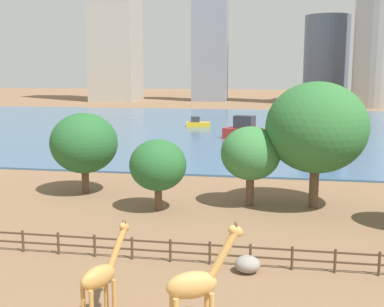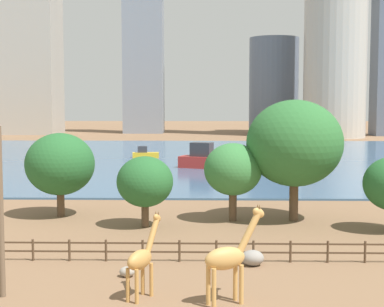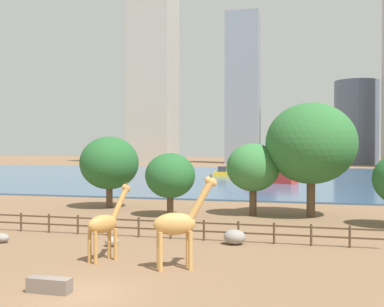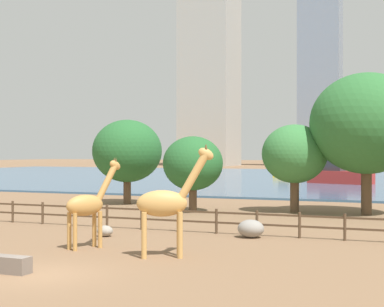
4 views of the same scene
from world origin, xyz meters
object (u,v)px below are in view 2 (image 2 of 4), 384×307
object	(u,v)px
giraffe_tall	(229,258)
tree_left_small	(145,182)
tree_right_small	(233,170)
boulder_near_fence	(127,272)
boat_ferry	(207,159)
tree_center_broad	(60,164)
giraffe_companion	(142,259)
boulder_small	(252,258)
tree_right_tall	(295,143)
utility_pole	(1,212)
boat_sailboat	(145,154)

from	to	relation	value
giraffe_tall	tree_left_small	size ratio (longest dim) A/B	0.85
giraffe_tall	tree_right_small	xyz separation A→B (m)	(1.09, 19.42, 1.92)
boulder_near_fence	tree_right_small	bearing A→B (deg)	67.22
boat_ferry	tree_center_broad	bearing A→B (deg)	-88.90
giraffe_companion	tree_left_small	distance (m)	16.37
boulder_small	tree_right_tall	xyz separation A→B (m)	(4.31, 13.11, 5.75)
boulder_near_fence	boulder_small	xyz separation A→B (m)	(6.96, 2.37, 0.17)
boulder_near_fence	boulder_small	bearing A→B (deg)	18.77
utility_pole	boat_ferry	xyz separation A→B (m)	(10.01, 54.97, -2.74)
giraffe_tall	giraffe_companion	size ratio (longest dim) A/B	1.14
utility_pole	boulder_small	bearing A→B (deg)	24.66
giraffe_companion	boulder_small	bearing A→B (deg)	-17.43
giraffe_tall	boulder_small	xyz separation A→B (m)	(1.64, 6.53, -1.75)
boat_ferry	tree_left_small	bearing A→B (deg)	-76.56
giraffe_tall	tree_right_small	bearing A→B (deg)	60.22
boulder_near_fence	tree_right_small	size ratio (longest dim) A/B	0.13
utility_pole	boulder_near_fence	xyz separation A→B (m)	(5.61, 3.41, -3.87)
giraffe_companion	boulder_near_fence	bearing A→B (deg)	46.26
boulder_small	boat_ferry	world-z (taller)	boat_ferry
boat_sailboat	boat_ferry	bearing A→B (deg)	-61.57
giraffe_tall	boulder_near_fence	distance (m)	7.02
boulder_near_fence	boat_ferry	size ratio (longest dim) A/B	0.10
tree_right_tall	boat_ferry	world-z (taller)	tree_right_tall
giraffe_tall	boat_ferry	bearing A→B (deg)	64.36
boulder_near_fence	boat_sailboat	world-z (taller)	boat_sailboat
tree_right_small	giraffe_companion	bearing A→B (deg)	-105.64
tree_right_small	boat_ferry	distance (m)	36.47
boat_ferry	tree_right_tall	bearing A→B (deg)	-58.82
utility_pole	boat_sailboat	size ratio (longest dim) A/B	1.83
utility_pole	tree_center_broad	xyz separation A→B (m)	(-2.17, 20.23, 0.19)
tree_center_broad	tree_right_tall	distance (m)	19.18
giraffe_companion	utility_pole	distance (m)	7.14
boat_sailboat	tree_right_tall	bearing A→B (deg)	-77.10
giraffe_companion	boat_sailboat	world-z (taller)	giraffe_companion
boat_ferry	boat_sailboat	world-z (taller)	boat_ferry
giraffe_companion	boulder_small	distance (m)	8.33
boat_ferry	boat_sailboat	size ratio (longest dim) A/B	1.91
tree_right_small	boat_ferry	bearing A→B (deg)	93.15
giraffe_companion	boat_ferry	world-z (taller)	giraffe_companion
giraffe_tall	tree_left_small	bearing A→B (deg)	81.89
utility_pole	tree_right_tall	size ratio (longest dim) A/B	0.86
tree_left_small	tree_right_small	world-z (taller)	tree_right_small
boulder_small	boat_ferry	distance (m)	49.28
utility_pole	tree_right_small	world-z (taller)	utility_pole
tree_right_tall	tree_left_small	distance (m)	12.23
tree_center_broad	tree_right_tall	xyz separation A→B (m)	(19.04, -1.34, 1.85)
boulder_small	tree_center_broad	bearing A→B (deg)	135.55
boulder_near_fence	boat_sailboat	distance (m)	67.18
tree_right_small	tree_left_small	bearing A→B (deg)	-159.90
giraffe_companion	boat_ferry	xyz separation A→B (m)	(3.23, 55.01, -0.51)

